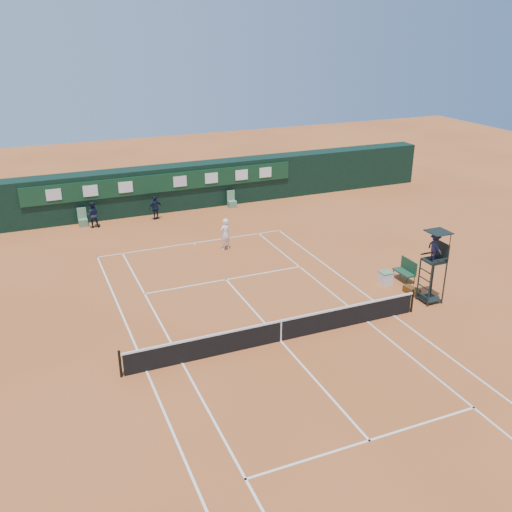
{
  "coord_description": "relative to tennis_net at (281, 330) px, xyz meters",
  "views": [
    {
      "loc": [
        -8.69,
        -17.97,
        11.99
      ],
      "look_at": [
        1.45,
        6.0,
        1.2
      ],
      "focal_mm": 40.0,
      "sensor_mm": 36.0,
      "label": 1
    }
  ],
  "objects": [
    {
      "name": "tennis_net",
      "position": [
        0.0,
        0.0,
        0.0
      ],
      "size": [
        12.9,
        0.1,
        1.1
      ],
      "color": "black",
      "rests_on": "ground"
    },
    {
      "name": "court_lines",
      "position": [
        0.0,
        0.0,
        -0.5
      ],
      "size": [
        11.05,
        23.85,
        0.01
      ],
      "color": "silver",
      "rests_on": "ground"
    },
    {
      "name": "cooler",
      "position": [
        7.04,
        2.9,
        -0.18
      ],
      "size": [
        0.57,
        0.57,
        0.65
      ],
      "color": "silver",
      "rests_on": "ground"
    },
    {
      "name": "tennis_ball",
      "position": [
        -0.53,
        10.17,
        -0.48
      ],
      "size": [
        0.07,
        0.07,
        0.07
      ],
      "primitive_type": "sphere",
      "color": "yellow",
      "rests_on": "ground"
    },
    {
      "name": "player",
      "position": [
        1.37,
        10.24,
        0.41
      ],
      "size": [
        0.78,
        0.65,
        1.84
      ],
      "primitive_type": "imported",
      "rotation": [
        0.0,
        0.0,
        3.52
      ],
      "color": "white",
      "rests_on": "ground"
    },
    {
      "name": "ball_kid_left",
      "position": [
        -4.93,
        17.0,
        0.31
      ],
      "size": [
        0.88,
        0.73,
        1.64
      ],
      "primitive_type": "imported",
      "rotation": [
        0.0,
        0.0,
        2.99
      ],
      "color": "black",
      "rests_on": "ground"
    },
    {
      "name": "linesman_chair_left",
      "position": [
        -5.5,
        17.48,
        -0.19
      ],
      "size": [
        0.55,
        0.5,
        1.15
      ],
      "color": "#537F5A",
      "rests_on": "ground"
    },
    {
      "name": "umpire_chair",
      "position": [
        7.79,
        0.53,
        1.95
      ],
      "size": [
        0.96,
        0.95,
        3.42
      ],
      "color": "black",
      "rests_on": "ground"
    },
    {
      "name": "player_bench",
      "position": [
        8.21,
        2.86,
        0.09
      ],
      "size": [
        0.55,
        1.2,
        1.1
      ],
      "color": "#1A4129",
      "rests_on": "ground"
    },
    {
      "name": "back_wall",
      "position": [
        0.0,
        18.74,
        1.0
      ],
      "size": [
        40.0,
        1.65,
        3.0
      ],
      "color": "black",
      "rests_on": "ground"
    },
    {
      "name": "linesman_chair_right",
      "position": [
        4.5,
        17.48,
        -0.19
      ],
      "size": [
        0.55,
        0.5,
        1.15
      ],
      "color": "#5A8A67",
      "rests_on": "ground"
    },
    {
      "name": "ball_kid_right",
      "position": [
        -0.96,
        16.97,
        0.27
      ],
      "size": [
        0.98,
        0.6,
        1.57
      ],
      "primitive_type": "imported",
      "rotation": [
        0.0,
        0.0,
        3.39
      ],
      "color": "black",
      "rests_on": "ground"
    },
    {
      "name": "ground",
      "position": [
        0.0,
        0.0,
        -0.51
      ],
      "size": [
        90.0,
        90.0,
        0.0
      ],
      "primitive_type": "plane",
      "color": "#C5632E",
      "rests_on": "ground"
    },
    {
      "name": "tennis_bag",
      "position": [
        7.55,
        1.5,
        -0.35
      ],
      "size": [
        0.49,
        0.88,
        0.31
      ],
      "primitive_type": "cube",
      "rotation": [
        0.0,
        0.0,
        0.15
      ],
      "color": "black",
      "rests_on": "ground"
    }
  ]
}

